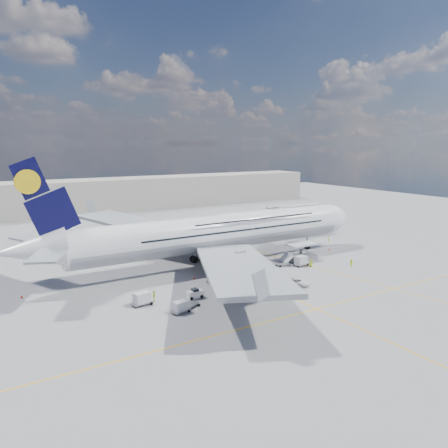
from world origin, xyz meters
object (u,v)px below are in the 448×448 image
dolly_nose_far (301,261)px  cone_wing_right_inner (194,278)px  catering_truck_inner (162,238)px  crew_nose (329,239)px  crew_loader (351,263)px  crew_van (311,263)px  cone_wing_left_inner (149,259)px  cone_nose (329,249)px  cone_wing_left_outer (146,246)px  crew_wing (154,296)px  catering_truck_outer (60,233)px  airliner (218,232)px  dolly_row_c (214,278)px  cone_wing_right_outer (248,293)px  baggage_tug (195,294)px  dolly_row_b (181,307)px  service_van (298,282)px  jet_bridge (293,213)px  cone_tail (22,297)px  dolly_back (191,305)px  crew_tug (260,284)px  dolly_row_a (142,298)px  cargo_loader (301,255)px  dolly_nose_near (283,264)px

dolly_nose_far → cone_wing_right_inner: (-23.04, 3.53, -0.85)m
catering_truck_inner → crew_nose: (37.91, -19.14, -0.88)m
crew_loader → crew_van: crew_loader is taller
crew_loader → cone_wing_left_inner: bearing=-177.7°
crew_loader → cone_nose: bearing=103.6°
dolly_nose_far → cone_wing_left_outer: bearing=114.2°
catering_truck_inner → crew_wing: 39.33m
catering_truck_outer → crew_loader: size_ratio=4.56×
airliner → dolly_row_c: size_ratio=25.56×
crew_loader → cone_wing_right_inner: bearing=-156.4°
cone_wing_right_outer → crew_loader: bearing=4.5°
dolly_row_c → baggage_tug: 8.71m
dolly_row_b → dolly_nose_far: size_ratio=0.88×
baggage_tug → crew_loader: crew_loader is taller
airliner → service_van: size_ratio=18.49×
catering_truck_inner → cone_wing_left_outer: 4.31m
jet_bridge → catering_truck_outer: (-53.46, 29.23, -4.73)m
cone_wing_left_outer → cone_tail: cone_tail is taller
crew_van → dolly_nose_far: bearing=-21.8°
baggage_tug → cone_wing_right_inner: baggage_tug is taller
dolly_row_c → catering_truck_inner: (3.87, 32.39, 0.81)m
service_van → cone_wing_right_inner: bearing=120.0°
dolly_back → catering_truck_inner: 42.83m
jet_bridge → crew_tug: jet_bridge is taller
dolly_row_a → crew_van: bearing=-6.0°
crew_loader → cone_nose: 14.92m
dolly_nose_far → crew_tug: 17.78m
cone_wing_right_outer → crew_wing: bearing=160.7°
catering_truck_inner → cone_nose: bearing=-58.7°
dolly_row_c → cone_wing_left_inner: (-4.33, 20.81, -0.66)m
cargo_loader → dolly_row_a: (-39.12, -7.40, -0.15)m
dolly_row_c → baggage_tug: dolly_row_c is taller
crew_loader → cargo_loader: bearing=159.3°
jet_bridge → crew_wing: (-49.79, -24.69, -5.97)m
dolly_row_a → cone_wing_left_inner: bearing=56.5°
jet_bridge → cone_tail: 69.21m
cone_wing_left_outer → crew_nose: bearing=-24.9°
dolly_row_c → cone_wing_right_outer: size_ratio=5.98×
dolly_row_c → dolly_nose_far: (20.96, 0.23, 0.18)m
dolly_nose_near → crew_van: size_ratio=1.97×
dolly_row_b → baggage_tug: (4.74, 4.42, -0.23)m
crew_van → dolly_nose_near: bearing=-4.7°
dolly_back → crew_nose: size_ratio=1.85×
baggage_tug → cone_wing_left_inner: baggage_tug is taller
crew_wing → cone_wing_right_outer: crew_wing is taller
crew_tug → cone_wing_right_inner: 13.31m
cargo_loader → crew_van: bearing=-108.3°
dolly_nose_far → crew_van: (1.15, -1.80, -0.30)m
dolly_row_b → dolly_row_c: (11.53, 9.87, -0.02)m
crew_tug → cone_nose: crew_tug is taller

